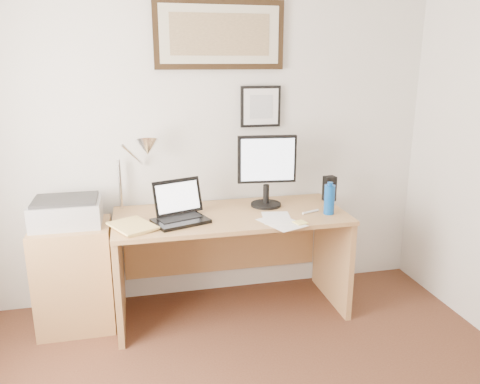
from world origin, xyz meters
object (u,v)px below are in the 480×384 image
object	(u,v)px
book	(116,230)
desk	(229,241)
side_cabinet	(75,276)
printer	(67,212)
lcd_monitor	(267,167)
water_bottle	(329,200)
laptop	(180,212)

from	to	relation	value
book	desk	bearing A→B (deg)	20.16
side_cabinet	printer	xyz separation A→B (m)	(-0.02, 0.03, 0.45)
desk	lcd_monitor	xyz separation A→B (m)	(0.29, 0.03, 0.53)
water_bottle	desk	distance (m)	0.78
water_bottle	desk	bearing A→B (deg)	160.50
desk	water_bottle	bearing A→B (deg)	-19.50
side_cabinet	water_bottle	xyz separation A→B (m)	(1.73, -0.20, 0.49)
water_bottle	printer	distance (m)	1.77
book	lcd_monitor	world-z (taller)	lcd_monitor
desk	printer	distance (m)	1.13
lcd_monitor	printer	bearing A→B (deg)	-178.66
side_cabinet	desk	bearing A→B (deg)	1.89
laptop	printer	xyz separation A→B (m)	(-0.73, 0.14, 0.01)
laptop	printer	distance (m)	0.74
printer	water_bottle	bearing A→B (deg)	-7.61
water_bottle	printer	bearing A→B (deg)	172.39
side_cabinet	water_bottle	world-z (taller)	water_bottle
side_cabinet	book	size ratio (longest dim) A/B	2.39
side_cabinet	laptop	bearing A→B (deg)	-8.81
water_bottle	laptop	bearing A→B (deg)	174.99
lcd_monitor	water_bottle	bearing A→B (deg)	-35.38
book	desk	xyz separation A→B (m)	(0.77, 0.28, -0.25)
printer	desk	bearing A→B (deg)	0.07
laptop	lcd_monitor	xyz separation A→B (m)	(0.65, 0.18, 0.23)
printer	laptop	bearing A→B (deg)	-11.21
side_cabinet	laptop	world-z (taller)	laptop
side_cabinet	water_bottle	distance (m)	1.81
book	printer	world-z (taller)	printer
book	laptop	world-z (taller)	laptop
laptop	water_bottle	bearing A→B (deg)	-5.01
side_cabinet	desk	xyz separation A→B (m)	(1.07, 0.04, 0.15)
laptop	lcd_monitor	distance (m)	0.71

